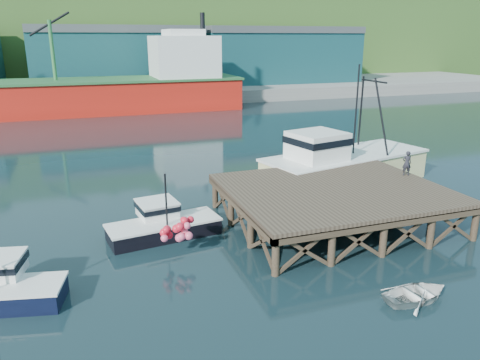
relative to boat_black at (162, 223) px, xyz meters
name	(u,v)px	position (x,y,z in m)	size (l,w,h in m)	color
ground	(244,235)	(4.14, -1.50, -0.68)	(300.00, 300.00, 0.00)	black
wharf	(336,191)	(9.64, -1.69, 1.26)	(12.00, 10.00, 2.62)	brown
far_quay	(117,89)	(4.14, 68.50, 0.32)	(160.00, 40.00, 2.00)	gray
warehouse_mid	(117,60)	(4.14, 63.50, 5.82)	(28.00, 16.00, 9.00)	#184F50
warehouse_right	(274,57)	(34.14, 63.50, 5.82)	(30.00, 16.00, 9.00)	#184F50
cargo_ship	(69,90)	(-4.32, 46.50, 2.64)	(55.50, 10.00, 13.75)	red
hillside	(102,34)	(4.14, 98.50, 10.32)	(220.00, 50.00, 22.00)	#2D511E
boat_black	(162,223)	(0.00, 0.00, 0.00)	(6.21, 5.17, 3.69)	black
trawler	(342,160)	(14.14, 5.00, 1.08)	(13.41, 7.19, 8.52)	#ECE698
dinghy	(417,294)	(8.53, -10.05, -0.37)	(2.09, 2.93, 0.61)	silver
dockworker	(407,163)	(15.04, -0.80, 2.22)	(0.56, 0.37, 1.54)	black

